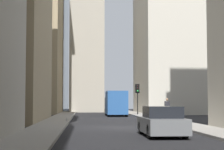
# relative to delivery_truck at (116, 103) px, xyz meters

# --- Properties ---
(ground_plane) EXTENTS (135.00, 135.00, 0.00)m
(ground_plane) POSITION_rel_delivery_truck_xyz_m (-20.77, 1.40, -1.46)
(ground_plane) COLOR black
(sidewalk_right) EXTENTS (90.00, 2.20, 0.14)m
(sidewalk_right) POSITION_rel_delivery_truck_xyz_m (-20.77, 5.90, -1.39)
(sidewalk_right) COLOR gray
(sidewalk_right) RESTS_ON ground_plane
(sidewalk_left) EXTENTS (90.00, 2.20, 0.14)m
(sidewalk_left) POSITION_rel_delivery_truck_xyz_m (-20.77, -3.10, -1.39)
(sidewalk_left) COLOR gray
(sidewalk_left) RESTS_ON ground_plane
(building_left_far) EXTENTS (15.22, 10.00, 24.58)m
(building_left_far) POSITION_rel_delivery_truck_xyz_m (9.79, -9.20, 10.83)
(building_left_far) COLOR beige
(building_left_far) RESTS_ON ground_plane
(building_right_far) EXTENTS (13.85, 10.50, 24.84)m
(building_right_far) POSITION_rel_delivery_truck_xyz_m (10.45, 11.99, 10.97)
(building_right_far) COLOR #9E8966
(building_right_far) RESTS_ON ground_plane
(church_spire) EXTENTS (6.03, 6.03, 32.24)m
(church_spire) POSITION_rel_delivery_truck_xyz_m (18.60, 3.25, 15.40)
(church_spire) COLOR #A8A091
(church_spire) RESTS_ON ground_plane
(delivery_truck) EXTENTS (6.46, 2.25, 2.84)m
(delivery_truck) POSITION_rel_delivery_truck_xyz_m (0.00, 0.00, 0.00)
(delivery_truck) COLOR #285699
(delivery_truck) RESTS_ON ground_plane
(hatchback_grey) EXTENTS (4.30, 1.78, 1.42)m
(hatchback_grey) POSITION_rel_delivery_truck_xyz_m (-27.65, 0.00, -0.80)
(hatchback_grey) COLOR slate
(hatchback_grey) RESTS_ON ground_plane
(traffic_light_midblock) EXTENTS (0.43, 0.52, 3.66)m
(traffic_light_midblock) POSITION_rel_delivery_truck_xyz_m (1.70, -2.78, 1.36)
(traffic_light_midblock) COLOR black
(traffic_light_midblock) RESTS_ON sidewalk_left
(pedestrian) EXTENTS (0.26, 0.44, 1.81)m
(pedestrian) POSITION_rel_delivery_truck_xyz_m (-11.00, -3.74, -0.33)
(pedestrian) COLOR black
(pedestrian) RESTS_ON sidewalk_left
(discarded_bottle) EXTENTS (0.07, 0.07, 0.27)m
(discarded_bottle) POSITION_rel_delivery_truck_xyz_m (-15.31, 4.98, -1.21)
(discarded_bottle) COLOR #999EA3
(discarded_bottle) RESTS_ON sidewalk_right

